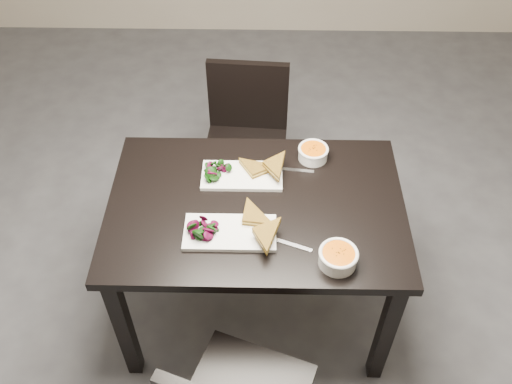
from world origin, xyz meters
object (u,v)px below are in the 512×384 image
at_px(chair_far, 246,134).
at_px(soup_bowl_far, 313,152).
at_px(plate_far, 242,176).
at_px(soup_bowl_near, 338,257).
at_px(table, 256,220).
at_px(plate_near, 230,233).

distance_m(chair_far, soup_bowl_far, 0.64).
height_order(chair_far, plate_far, chair_far).
distance_m(soup_bowl_near, soup_bowl_far, 0.57).
distance_m(plate_far, soup_bowl_far, 0.33).
height_order(table, soup_bowl_near, soup_bowl_near).
bearing_deg(soup_bowl_far, plate_far, -157.73).
bearing_deg(plate_near, soup_bowl_far, 52.09).
height_order(chair_far, plate_near, chair_far).
xyz_separation_m(soup_bowl_near, soup_bowl_far, (-0.06, 0.56, -0.00)).
bearing_deg(soup_bowl_far, table, -131.17).
bearing_deg(soup_bowl_near, table, 136.50).
relative_size(table, plate_far, 3.55).
xyz_separation_m(table, chair_far, (-0.07, 0.75, -0.17)).
height_order(plate_far, soup_bowl_far, soup_bowl_far).
height_order(table, soup_bowl_far, soup_bowl_far).
xyz_separation_m(plate_near, soup_bowl_near, (0.40, -0.13, 0.03)).
xyz_separation_m(table, plate_near, (-0.10, -0.16, 0.11)).
bearing_deg(chair_far, plate_near, -88.02).
relative_size(table, soup_bowl_far, 9.09).
relative_size(soup_bowl_near, plate_far, 0.43).
relative_size(plate_near, plate_far, 1.04).
height_order(plate_near, plate_far, same).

